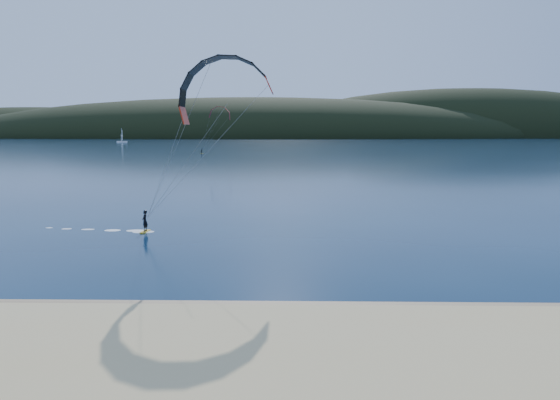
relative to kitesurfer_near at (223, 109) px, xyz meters
name	(u,v)px	position (x,y,z in m)	size (l,w,h in m)	color
ground	(165,345)	(0.05, -20.78, -10.87)	(1800.00, 1800.00, 0.00)	#071B33
wet_sand	(186,309)	(0.05, -16.28, -10.82)	(220.00, 2.50, 0.10)	#8E7052
headland	(288,138)	(0.68, 724.50, -10.87)	(1200.00, 310.00, 140.00)	black
kitesurfer_near	(223,109)	(0.00, 0.00, 0.00)	(23.03, 8.13, 14.78)	gold
kitesurfer_far	(219,117)	(-22.92, 169.60, 3.64)	(13.53, 8.71, 17.73)	gold
sailboat	(122,141)	(-131.53, 387.15, -10.00)	(8.39, 5.30, 11.76)	white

